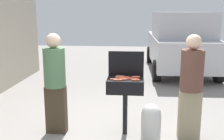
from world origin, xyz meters
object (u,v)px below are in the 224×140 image
(bbq_grill, at_px, (125,87))
(person_left, at_px, (55,80))
(hot_dog_7, at_px, (120,76))
(hot_dog_0, at_px, (136,80))
(hot_dog_8, at_px, (114,79))
(propane_tank, at_px, (151,122))
(hot_dog_1, at_px, (135,79))
(person_right, at_px, (191,84))
(hot_dog_13, at_px, (135,77))
(hot_dog_4, at_px, (118,80))
(hot_dog_11, at_px, (131,79))
(parked_minivan, at_px, (180,42))
(hot_dog_9, at_px, (124,78))
(hot_dog_12, at_px, (119,78))
(hot_dog_10, at_px, (136,77))
(hot_dog_14, at_px, (123,79))
(hot_dog_6, at_px, (119,77))
(hot_dog_5, at_px, (123,79))
(hot_dog_2, at_px, (125,77))

(bbq_grill, xyz_separation_m, person_left, (-1.17, -0.04, 0.10))
(hot_dog_7, bearing_deg, hot_dog_0, -44.68)
(hot_dog_8, relative_size, propane_tank, 0.21)
(hot_dog_1, xyz_separation_m, person_right, (0.89, -0.04, -0.05))
(hot_dog_0, bearing_deg, person_right, 3.95)
(hot_dog_13, bearing_deg, person_left, -176.15)
(bbq_grill, bearing_deg, hot_dog_4, -126.58)
(hot_dog_8, bearing_deg, person_right, 1.53)
(hot_dog_4, distance_m, hot_dog_13, 0.34)
(hot_dog_7, relative_size, hot_dog_11, 1.00)
(propane_tank, relative_size, parked_minivan, 0.14)
(hot_dog_9, bearing_deg, hot_dog_1, -4.21)
(person_right, bearing_deg, hot_dog_7, -0.43)
(hot_dog_7, height_order, hot_dog_13, same)
(hot_dog_0, xyz_separation_m, hot_dog_7, (-0.26, 0.26, 0.00))
(hot_dog_0, xyz_separation_m, person_right, (0.87, 0.06, -0.05))
(hot_dog_9, distance_m, hot_dog_11, 0.14)
(hot_dog_0, bearing_deg, hot_dog_7, 135.32)
(hot_dog_11, bearing_deg, hot_dog_12, 158.20)
(hot_dog_10, bearing_deg, bbq_grill, -150.83)
(hot_dog_14, bearing_deg, hot_dog_6, 114.17)
(hot_dog_4, distance_m, hot_dog_11, 0.23)
(hot_dog_7, xyz_separation_m, propane_tank, (0.52, -0.33, -0.66))
(hot_dog_14, bearing_deg, parked_minivan, 72.23)
(bbq_grill, relative_size, hot_dog_6, 7.44)
(hot_dog_7, relative_size, hot_dog_13, 1.00)
(propane_tank, bearing_deg, hot_dog_0, 163.80)
(hot_dog_4, bearing_deg, hot_dog_1, 22.65)
(hot_dog_4, xyz_separation_m, hot_dog_5, (0.09, 0.08, 0.00))
(hot_dog_1, xyz_separation_m, hot_dog_10, (0.02, 0.14, 0.00))
(hot_dog_0, distance_m, propane_tank, 0.71)
(propane_tank, distance_m, parked_minivan, 5.55)
(hot_dog_11, height_order, hot_dog_13, same)
(hot_dog_10, bearing_deg, hot_dog_9, -147.82)
(propane_tank, bearing_deg, hot_dog_14, 167.46)
(bbq_grill, relative_size, parked_minivan, 0.22)
(hot_dog_10, height_order, parked_minivan, parked_minivan)
(bbq_grill, distance_m, hot_dog_14, 0.20)
(bbq_grill, xyz_separation_m, hot_dog_10, (0.17, 0.09, 0.16))
(hot_dog_10, bearing_deg, hot_dog_14, -134.52)
(hot_dog_0, relative_size, hot_dog_5, 1.00)
(hot_dog_6, relative_size, hot_dog_14, 1.00)
(hot_dog_14, relative_size, parked_minivan, 0.03)
(hot_dog_12, bearing_deg, hot_dog_13, 10.12)
(hot_dog_10, xyz_separation_m, person_left, (-1.34, -0.14, -0.06))
(hot_dog_8, xyz_separation_m, hot_dog_11, (0.28, 0.03, 0.00))
(parked_minivan, bearing_deg, hot_dog_13, 72.55)
(hot_dog_6, bearing_deg, hot_dog_1, -18.67)
(hot_dog_2, bearing_deg, hot_dog_1, -38.08)
(parked_minivan, bearing_deg, hot_dog_7, 69.73)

